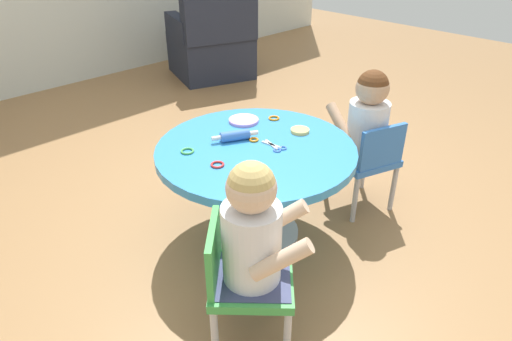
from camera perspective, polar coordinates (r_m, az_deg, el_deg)
The scene contains 15 objects.
ground_plane at distance 2.39m, azimuth -0.00°, elevation -7.99°, with size 10.00×10.00×0.00m, color #9E7247.
craft_table at distance 2.17m, azimuth -0.00°, elevation 0.33°, with size 0.94×0.94×0.51m.
child_chair_left at distance 1.70m, azimuth -1.73°, elevation -13.44°, with size 0.42×0.42×0.54m.
seated_child_left at distance 1.55m, azimuth -0.37°, elevation -7.40°, with size 0.43×0.43×0.51m.
child_chair_right at distance 2.51m, azimuth 13.85°, elevation 1.37°, with size 0.38×0.38×0.54m.
seated_child_right at distance 2.44m, azimuth 13.92°, elevation 6.45°, with size 0.36×0.41×0.51m.
armchair_dark at distance 4.63m, azimuth -5.56°, elevation 15.44°, with size 0.90×0.91×0.85m.
rolling_pin at distance 2.17m, azimuth -2.67°, elevation 4.43°, with size 0.22×0.12×0.05m.
craft_scissors at distance 2.11m, azimuth 2.56°, elevation 2.96°, with size 0.08×0.14×0.01m.
playdough_blob_0 at distance 2.37m, azimuth -1.56°, elevation 6.35°, with size 0.16×0.16×0.01m, color #CC99E5.
playdough_blob_1 at distance 2.27m, azimuth 5.58°, elevation 5.04°, with size 0.09×0.09×0.02m, color #F2CC72.
cookie_cutter_0 at distance 2.17m, azimuth -0.28°, elevation 3.92°, with size 0.05×0.05×0.01m, color orange.
cookie_cutter_1 at distance 1.96m, azimuth -4.89°, elevation 0.76°, with size 0.06×0.06×0.01m, color red.
cookie_cutter_2 at distance 2.09m, azimuth -8.65°, elevation 2.45°, with size 0.06×0.06×0.01m, color #4CB259.
cookie_cutter_3 at distance 2.41m, azimuth 2.28°, elevation 6.62°, with size 0.06×0.06×0.01m, color orange.
Camera 1 is at (-1.31, -1.34, 1.48)m, focal length 31.70 mm.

